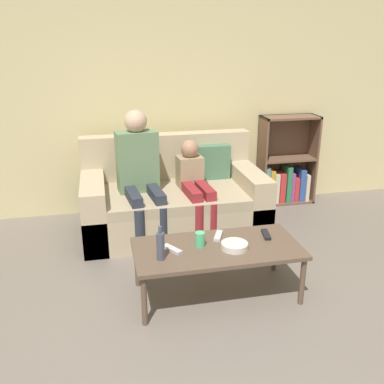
{
  "coord_description": "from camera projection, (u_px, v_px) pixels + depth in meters",
  "views": [
    {
      "loc": [
        -0.57,
        -1.75,
        1.85
      ],
      "look_at": [
        0.15,
        1.57,
        0.62
      ],
      "focal_mm": 40.0,
      "sensor_mm": 36.0,
      "label": 1
    }
  ],
  "objects": [
    {
      "name": "wall_back",
      "position": [
        152.0,
        93.0,
        4.55
      ],
      "size": [
        12.0,
        0.06,
        2.6
      ],
      "color": "beige",
      "rests_on": "ground_plane"
    },
    {
      "name": "couch",
      "position": [
        173.0,
        201.0,
        4.33
      ],
      "size": [
        1.77,
        0.98,
        0.91
      ],
      "color": "tan",
      "rests_on": "ground_plane"
    },
    {
      "name": "bookshelf",
      "position": [
        284.0,
        171.0,
        5.02
      ],
      "size": [
        0.65,
        0.28,
        1.02
      ],
      "color": "brown",
      "rests_on": "ground_plane"
    },
    {
      "name": "coffee_table",
      "position": [
        217.0,
        251.0,
        3.15
      ],
      "size": [
        1.23,
        0.59,
        0.4
      ],
      "color": "brown",
      "rests_on": "ground_plane"
    },
    {
      "name": "person_adult",
      "position": [
        139.0,
        166.0,
        4.04
      ],
      "size": [
        0.42,
        0.69,
        1.23
      ],
      "rotation": [
        0.0,
        0.0,
        0.11
      ],
      "color": "#282D38",
      "rests_on": "ground_plane"
    },
    {
      "name": "person_child",
      "position": [
        194.0,
        182.0,
        4.14
      ],
      "size": [
        0.29,
        0.68,
        0.92
      ],
      "rotation": [
        0.0,
        0.0,
        0.08
      ],
      "color": "maroon",
      "rests_on": "ground_plane"
    },
    {
      "name": "cup_near",
      "position": [
        200.0,
        239.0,
        3.14
      ],
      "size": [
        0.07,
        0.07,
        0.11
      ],
      "color": "#4CB77A",
      "rests_on": "coffee_table"
    },
    {
      "name": "tv_remote_0",
      "position": [
        266.0,
        234.0,
        3.31
      ],
      "size": [
        0.08,
        0.18,
        0.02
      ],
      "rotation": [
        0.0,
        0.0,
        -0.18
      ],
      "color": "black",
      "rests_on": "coffee_table"
    },
    {
      "name": "tv_remote_1",
      "position": [
        218.0,
        236.0,
        3.29
      ],
      "size": [
        0.11,
        0.17,
        0.02
      ],
      "rotation": [
        0.0,
        0.0,
        -0.42
      ],
      "color": "#B7B7BC",
      "rests_on": "coffee_table"
    },
    {
      "name": "tv_remote_2",
      "position": [
        172.0,
        249.0,
        3.08
      ],
      "size": [
        0.13,
        0.17,
        0.02
      ],
      "rotation": [
        0.0,
        0.0,
        0.56
      ],
      "color": "#B7B7BC",
      "rests_on": "coffee_table"
    },
    {
      "name": "snack_bowl",
      "position": [
        234.0,
        246.0,
        3.11
      ],
      "size": [
        0.2,
        0.2,
        0.05
      ],
      "color": "beige",
      "rests_on": "coffee_table"
    },
    {
      "name": "bottle",
      "position": [
        161.0,
        246.0,
        2.93
      ],
      "size": [
        0.06,
        0.06,
        0.25
      ],
      "color": "#424756",
      "rests_on": "coffee_table"
    }
  ]
}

